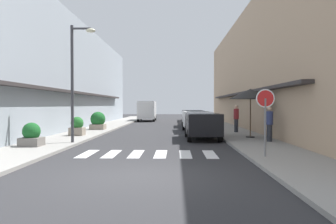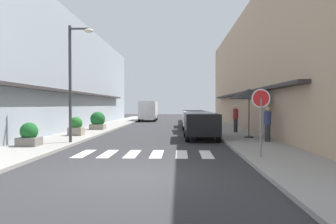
{
  "view_description": "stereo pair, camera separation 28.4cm",
  "coord_description": "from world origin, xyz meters",
  "px_view_note": "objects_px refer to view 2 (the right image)",
  "views": [
    {
      "loc": [
        1.06,
        -8.93,
        1.89
      ],
      "look_at": [
        0.43,
        18.05,
        1.36
      ],
      "focal_mm": 36.16,
      "sensor_mm": 36.0,
      "label": 1
    },
    {
      "loc": [
        1.34,
        -8.92,
        1.89
      ],
      "look_at": [
        0.43,
        18.05,
        1.36
      ],
      "focal_mm": 36.16,
      "sensor_mm": 36.0,
      "label": 2
    }
  ],
  "objects_px": {
    "parked_car_mid": "(196,119)",
    "street_lamp": "(74,71)",
    "delivery_van": "(148,109)",
    "cafe_umbrella": "(249,94)",
    "planter_corner": "(29,135)",
    "planter_midblock": "(76,127)",
    "pedestrian_walking_near": "(268,123)",
    "round_street_sign": "(261,105)",
    "planter_far": "(98,121)",
    "pedestrian_walking_far": "(236,118)",
    "parked_car_far": "(193,116)",
    "parked_car_near": "(201,123)"
  },
  "relations": [
    {
      "from": "parked_car_mid",
      "to": "street_lamp",
      "type": "distance_m",
      "value": 10.67
    },
    {
      "from": "delivery_van",
      "to": "cafe_umbrella",
      "type": "distance_m",
      "value": 23.05
    },
    {
      "from": "street_lamp",
      "to": "planter_corner",
      "type": "bearing_deg",
      "value": -135.23
    },
    {
      "from": "planter_midblock",
      "to": "planter_corner",
      "type": "bearing_deg",
      "value": -95.01
    },
    {
      "from": "pedestrian_walking_near",
      "to": "round_street_sign",
      "type": "bearing_deg",
      "value": -99.58
    },
    {
      "from": "cafe_umbrella",
      "to": "pedestrian_walking_near",
      "type": "distance_m",
      "value": 2.6
    },
    {
      "from": "delivery_van",
      "to": "pedestrian_walking_near",
      "type": "xyz_separation_m",
      "value": [
        8.02,
        -23.83,
        -0.39
      ]
    },
    {
      "from": "street_lamp",
      "to": "planter_far",
      "type": "xyz_separation_m",
      "value": [
        -0.98,
        8.72,
        -2.77
      ]
    },
    {
      "from": "parked_car_mid",
      "to": "round_street_sign",
      "type": "xyz_separation_m",
      "value": [
        1.62,
        -12.56,
        0.98
      ]
    },
    {
      "from": "parked_car_mid",
      "to": "pedestrian_walking_far",
      "type": "xyz_separation_m",
      "value": [
        2.52,
        -1.91,
        0.14
      ]
    },
    {
      "from": "street_lamp",
      "to": "pedestrian_walking_near",
      "type": "relative_size",
      "value": 3.27
    },
    {
      "from": "street_lamp",
      "to": "pedestrian_walking_far",
      "type": "height_order",
      "value": "street_lamp"
    },
    {
      "from": "cafe_umbrella",
      "to": "pedestrian_walking_near",
      "type": "relative_size",
      "value": 1.57
    },
    {
      "from": "parked_car_far",
      "to": "street_lamp",
      "type": "xyz_separation_m",
      "value": [
        -6.23,
        -13.85,
        2.59
      ]
    },
    {
      "from": "parked_car_mid",
      "to": "planter_far",
      "type": "height_order",
      "value": "parked_car_mid"
    },
    {
      "from": "parked_car_near",
      "to": "planter_midblock",
      "type": "relative_size",
      "value": 3.79
    },
    {
      "from": "parked_car_mid",
      "to": "delivery_van",
      "type": "bearing_deg",
      "value": 106.89
    },
    {
      "from": "round_street_sign",
      "to": "street_lamp",
      "type": "relative_size",
      "value": 0.42
    },
    {
      "from": "parked_car_mid",
      "to": "planter_far",
      "type": "distance_m",
      "value": 7.23
    },
    {
      "from": "parked_car_near",
      "to": "parked_car_mid",
      "type": "distance_m",
      "value": 5.6
    },
    {
      "from": "parked_car_near",
      "to": "delivery_van",
      "type": "height_order",
      "value": "delivery_van"
    },
    {
      "from": "pedestrian_walking_near",
      "to": "pedestrian_walking_far",
      "type": "relative_size",
      "value": 0.96
    },
    {
      "from": "planter_corner",
      "to": "parked_car_mid",
      "type": "bearing_deg",
      "value": 51.61
    },
    {
      "from": "parked_car_far",
      "to": "planter_far",
      "type": "distance_m",
      "value": 8.85
    },
    {
      "from": "street_lamp",
      "to": "planter_corner",
      "type": "relative_size",
      "value": 5.44
    },
    {
      "from": "parked_car_near",
      "to": "planter_midblock",
      "type": "bearing_deg",
      "value": 171.76
    },
    {
      "from": "pedestrian_walking_far",
      "to": "planter_corner",
      "type": "bearing_deg",
      "value": -92.94
    },
    {
      "from": "parked_car_near",
      "to": "cafe_umbrella",
      "type": "xyz_separation_m",
      "value": [
        2.64,
        0.0,
        1.59
      ]
    },
    {
      "from": "round_street_sign",
      "to": "pedestrian_walking_near",
      "type": "height_order",
      "value": "round_street_sign"
    },
    {
      "from": "parked_car_near",
      "to": "cafe_umbrella",
      "type": "bearing_deg",
      "value": 0.08
    },
    {
      "from": "parked_car_far",
      "to": "cafe_umbrella",
      "type": "height_order",
      "value": "cafe_umbrella"
    },
    {
      "from": "planter_corner",
      "to": "street_lamp",
      "type": "bearing_deg",
      "value": 44.77
    },
    {
      "from": "street_lamp",
      "to": "parked_car_far",
      "type": "bearing_deg",
      "value": 65.79
    },
    {
      "from": "cafe_umbrella",
      "to": "planter_far",
      "type": "bearing_deg",
      "value": 148.45
    },
    {
      "from": "parked_car_near",
      "to": "street_lamp",
      "type": "distance_m",
      "value": 7.26
    },
    {
      "from": "planter_midblock",
      "to": "pedestrian_walking_far",
      "type": "bearing_deg",
      "value": 15.02
    },
    {
      "from": "round_street_sign",
      "to": "street_lamp",
      "type": "bearing_deg",
      "value": 151.31
    },
    {
      "from": "delivery_van",
      "to": "pedestrian_walking_far",
      "type": "bearing_deg",
      "value": -67.66
    },
    {
      "from": "street_lamp",
      "to": "delivery_van",
      "type": "bearing_deg",
      "value": 86.9
    },
    {
      "from": "parked_car_near",
      "to": "parked_car_far",
      "type": "relative_size",
      "value": 0.99
    },
    {
      "from": "round_street_sign",
      "to": "parked_car_mid",
      "type": "bearing_deg",
      "value": 97.33
    },
    {
      "from": "round_street_sign",
      "to": "pedestrian_walking_near",
      "type": "xyz_separation_m",
      "value": [
        1.5,
        4.9,
        -0.88
      ]
    },
    {
      "from": "parked_car_mid",
      "to": "planter_midblock",
      "type": "height_order",
      "value": "parked_car_mid"
    },
    {
      "from": "parked_car_mid",
      "to": "delivery_van",
      "type": "distance_m",
      "value": 16.9
    },
    {
      "from": "parked_car_mid",
      "to": "street_lamp",
      "type": "bearing_deg",
      "value": -126.99
    },
    {
      "from": "delivery_van",
      "to": "cafe_umbrella",
      "type": "height_order",
      "value": "cafe_umbrella"
    },
    {
      "from": "pedestrian_walking_far",
      "to": "pedestrian_walking_near",
      "type": "bearing_deg",
      "value": -34.5
    },
    {
      "from": "delivery_van",
      "to": "street_lamp",
      "type": "bearing_deg",
      "value": -93.1
    },
    {
      "from": "planter_midblock",
      "to": "planter_far",
      "type": "bearing_deg",
      "value": 89.15
    },
    {
      "from": "round_street_sign",
      "to": "pedestrian_walking_far",
      "type": "bearing_deg",
      "value": 85.15
    }
  ]
}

